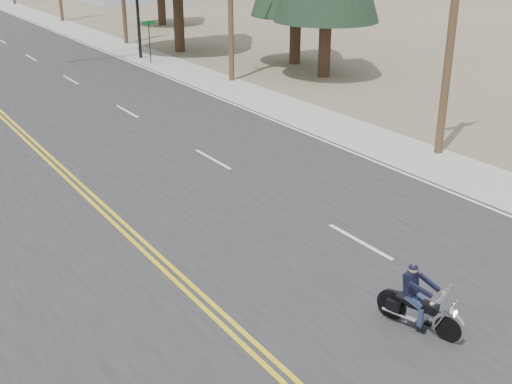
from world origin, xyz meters
name	(u,v)px	position (x,y,z in m)	size (l,w,h in m)	color
sidewalk_right	(6,5)	(11.50, 70.00, 0.01)	(3.00, 200.00, 0.01)	#A5A5A0
street_sign	(149,34)	(10.80, 30.00, 1.80)	(0.90, 0.06, 2.62)	black
motorcyclist	(421,299)	(3.31, 0.28, 0.72)	(0.79, 1.85, 1.44)	black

